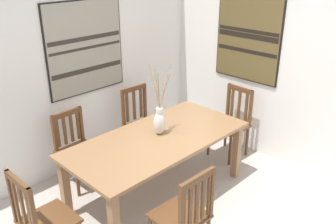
% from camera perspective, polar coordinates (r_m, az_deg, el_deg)
% --- Properties ---
extents(wall_back, '(6.40, 0.12, 2.70)m').
position_cam_1_polar(wall_back, '(4.48, -14.57, 7.72)').
color(wall_back, silver).
rests_on(wall_back, ground_plane).
extents(wall_side, '(0.12, 6.40, 2.70)m').
position_cam_1_polar(wall_side, '(4.62, 19.32, 7.62)').
color(wall_side, silver).
rests_on(wall_side, ground_plane).
extents(dining_table, '(1.99, 0.96, 0.72)m').
position_cam_1_polar(dining_table, '(3.92, -1.58, -5.19)').
color(dining_table, '#8E6642').
rests_on(dining_table, ground_plane).
extents(centerpiece_vase, '(0.21, 0.33, 0.77)m').
position_cam_1_polar(centerpiece_vase, '(3.89, -1.33, -1.38)').
color(centerpiece_vase, silver).
rests_on(centerpiece_vase, dining_table).
extents(chair_0, '(0.44, 0.44, 0.94)m').
position_cam_1_polar(chair_0, '(4.82, -4.22, -1.60)').
color(chair_0, brown).
rests_on(chair_0, ground_plane).
extents(chair_1, '(0.43, 0.43, 0.93)m').
position_cam_1_polar(chair_1, '(3.22, 2.66, -15.59)').
color(chair_1, brown).
rests_on(chair_1, ground_plane).
extents(chair_2, '(0.43, 0.43, 0.87)m').
position_cam_1_polar(chair_2, '(4.36, -14.04, -5.33)').
color(chair_2, brown).
rests_on(chair_2, ground_plane).
extents(chair_3, '(0.42, 0.42, 0.94)m').
position_cam_1_polar(chair_3, '(3.35, -19.04, -15.53)').
color(chair_3, brown).
rests_on(chair_3, ground_plane).
extents(chair_4, '(0.44, 0.44, 0.92)m').
position_cam_1_polar(chair_4, '(4.89, 9.88, -1.54)').
color(chair_4, brown).
rests_on(chair_4, ground_plane).
extents(painting_on_back_wall, '(1.03, 0.05, 1.09)m').
position_cam_1_polar(painting_on_back_wall, '(4.46, -12.71, 9.71)').
color(painting_on_back_wall, black).
extents(painting_on_side_wall, '(0.05, 0.92, 1.13)m').
position_cam_1_polar(painting_on_side_wall, '(4.81, 12.36, 11.39)').
color(painting_on_side_wall, black).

